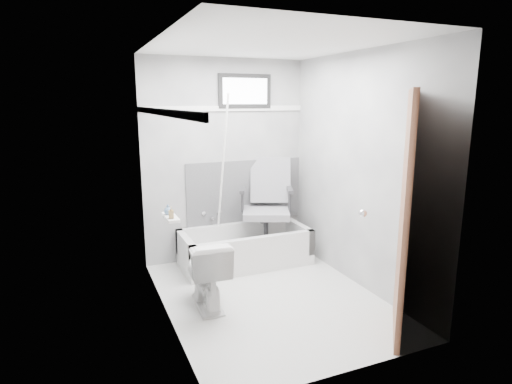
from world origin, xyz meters
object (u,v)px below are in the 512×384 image
bathtub (245,247)px  soap_bottle_a (171,212)px  office_chair (266,206)px  toilet (206,273)px  door (458,223)px  soap_bottle_b (168,209)px

bathtub → soap_bottle_a: size_ratio=15.11×
bathtub → office_chair: (0.28, 0.03, 0.47)m
bathtub → toilet: (-0.72, -0.85, 0.12)m
office_chair → door: bearing=-52.2°
toilet → door: (1.60, -1.36, 0.67)m
door → office_chair: bearing=104.8°
toilet → soap_bottle_b: soap_bottle_b is taller
door → toilet: bearing=139.6°
office_chair → soap_bottle_a: 1.66m
soap_bottle_a → bathtub: bearing=41.4°
soap_bottle_b → bathtub: bearing=36.8°
door → soap_bottle_a: size_ratio=20.15×
door → soap_bottle_a: door is taller
toilet → soap_bottle_b: size_ratio=7.31×
bathtub → soap_bottle_b: size_ratio=16.23×
bathtub → office_chair: office_chair is taller
door → soap_bottle_b: (-1.92, 1.43, -0.04)m
bathtub → soap_bottle_b: (-1.04, -0.78, 0.75)m
toilet → bathtub: bearing=-126.6°
soap_bottle_a → soap_bottle_b: (0.00, 0.14, -0.01)m
office_chair → soap_bottle_b: size_ratio=12.02×
door → soap_bottle_a: (-1.92, 1.29, -0.03)m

